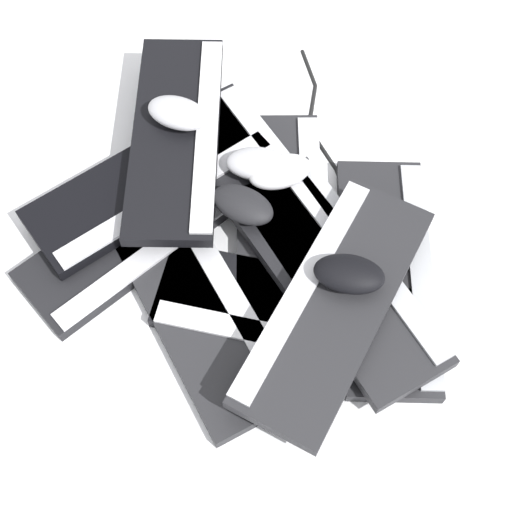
# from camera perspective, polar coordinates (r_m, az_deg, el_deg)

# --- Properties ---
(ground_plane) EXTENTS (3.20, 3.20, 0.00)m
(ground_plane) POSITION_cam_1_polar(r_m,az_deg,el_deg) (1.23, 0.26, 0.54)
(ground_plane) COLOR white
(keyboard_0) EXTENTS (0.32, 0.46, 0.03)m
(keyboard_0) POSITION_cam_1_polar(r_m,az_deg,el_deg) (1.17, -4.68, -3.91)
(keyboard_0) COLOR #232326
(keyboard_0) RESTS_ON ground
(keyboard_1) EXTENTS (0.32, 0.46, 0.03)m
(keyboard_1) POSITION_cam_1_polar(r_m,az_deg,el_deg) (1.16, 2.78, -4.43)
(keyboard_1) COLOR black
(keyboard_1) RESTS_ON ground
(keyboard_2) EXTENTS (0.44, 0.38, 0.03)m
(keyboard_2) POSITION_cam_1_polar(r_m,az_deg,el_deg) (1.21, 10.49, -1.29)
(keyboard_2) COLOR #232326
(keyboard_2) RESTS_ON ground
(keyboard_3) EXTENTS (0.44, 0.39, 0.03)m
(keyboard_3) POSITION_cam_1_polar(r_m,az_deg,el_deg) (1.25, 2.07, 3.08)
(keyboard_3) COLOR #232326
(keyboard_3) RESTS_ON ground
(keyboard_4) EXTENTS (0.46, 0.23, 0.03)m
(keyboard_4) POSITION_cam_1_polar(r_m,az_deg,el_deg) (1.25, -9.03, 1.96)
(keyboard_4) COLOR black
(keyboard_4) RESTS_ON ground
(keyboard_5) EXTENTS (0.46, 0.27, 0.03)m
(keyboard_5) POSITION_cam_1_polar(r_m,az_deg,el_deg) (1.27, -8.43, 5.92)
(keyboard_5) COLOR black
(keyboard_5) RESTS_ON keyboard_4
(keyboard_6) EXTENTS (0.31, 0.46, 0.03)m
(keyboard_6) POSITION_cam_1_polar(r_m,az_deg,el_deg) (1.17, 6.75, -1.37)
(keyboard_6) COLOR #232326
(keyboard_6) RESTS_ON keyboard_1
(keyboard_7) EXTENTS (0.30, 0.46, 0.03)m
(keyboard_7) POSITION_cam_1_polar(r_m,az_deg,el_deg) (1.25, 0.49, 5.64)
(keyboard_7) COLOR black
(keyboard_7) RESTS_ON keyboard_3
(keyboard_8) EXTENTS (0.46, 0.22, 0.03)m
(keyboard_8) POSITION_cam_1_polar(r_m,az_deg,el_deg) (1.11, 6.22, -3.82)
(keyboard_8) COLOR #232326
(keyboard_8) RESTS_ON keyboard_6
(keyboard_9) EXTENTS (0.44, 0.38, 0.03)m
(keyboard_9) POSITION_cam_1_polar(r_m,az_deg,el_deg) (1.28, -6.30, 9.58)
(keyboard_9) COLOR black
(keyboard_9) RESTS_ON keyboard_5
(mouse_0) EXTENTS (0.13, 0.12, 0.04)m
(mouse_0) POSITION_cam_1_polar(r_m,az_deg,el_deg) (1.22, 1.93, 6.76)
(mouse_0) COLOR silver
(mouse_0) RESTS_ON keyboard_7
(mouse_1) EXTENTS (0.11, 0.13, 0.04)m
(mouse_1) POSITION_cam_1_polar(r_m,az_deg,el_deg) (1.09, 7.34, -1.59)
(mouse_1) COLOR black
(mouse_1) RESTS_ON keyboard_8
(mouse_2) EXTENTS (0.11, 0.13, 0.04)m
(mouse_2) POSITION_cam_1_polar(r_m,az_deg,el_deg) (1.23, 0.15, 7.39)
(mouse_2) COLOR #B7B7BC
(mouse_2) RESTS_ON keyboard_7
(mouse_3) EXTENTS (0.08, 0.12, 0.04)m
(mouse_3) POSITION_cam_1_polar(r_m,az_deg,el_deg) (1.18, -1.06, 4.13)
(mouse_3) COLOR black
(mouse_3) RESTS_ON keyboard_7
(mouse_4) EXTENTS (0.09, 0.12, 0.04)m
(mouse_4) POSITION_cam_1_polar(r_m,az_deg,el_deg) (1.27, -6.27, 11.31)
(mouse_4) COLOR #B7B7BC
(mouse_4) RESTS_ON keyboard_9
(cable_0) EXTENTS (0.36, 0.50, 0.01)m
(cable_0) POSITION_cam_1_polar(r_m,az_deg,el_deg) (1.32, 7.15, 6.60)
(cable_0) COLOR black
(cable_0) RESTS_ON ground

